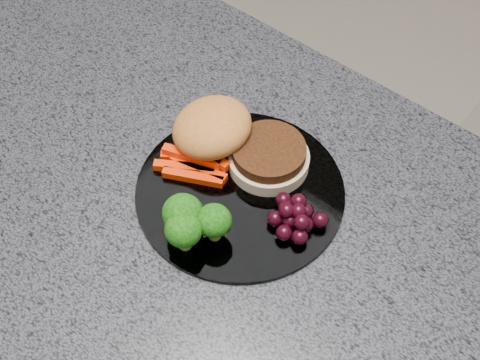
# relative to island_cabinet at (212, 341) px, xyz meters

# --- Properties ---
(island_cabinet) EXTENTS (1.20, 0.60, 0.86)m
(island_cabinet) POSITION_rel_island_cabinet_xyz_m (0.00, 0.00, 0.00)
(island_cabinet) COLOR brown
(island_cabinet) RESTS_ON ground
(countertop) EXTENTS (1.20, 0.60, 0.04)m
(countertop) POSITION_rel_island_cabinet_xyz_m (0.00, 0.00, 0.45)
(countertop) COLOR #474851
(countertop) RESTS_ON island_cabinet
(plate) EXTENTS (0.26, 0.26, 0.01)m
(plate) POSITION_rel_island_cabinet_xyz_m (0.04, 0.03, 0.47)
(plate) COLOR white
(plate) RESTS_ON countertop
(burger) EXTENTS (0.21, 0.15, 0.06)m
(burger) POSITION_rel_island_cabinet_xyz_m (-0.00, 0.07, 0.50)
(burger) COLOR #CBB48F
(burger) RESTS_ON plate
(carrot_sticks) EXTENTS (0.10, 0.08, 0.02)m
(carrot_sticks) POSITION_rel_island_cabinet_xyz_m (-0.02, 0.02, 0.48)
(carrot_sticks) COLOR red
(carrot_sticks) RESTS_ON plate
(broccoli) EXTENTS (0.08, 0.07, 0.06)m
(broccoli) POSITION_rel_island_cabinet_xyz_m (0.04, -0.06, 0.51)
(broccoli) COLOR olive
(broccoli) RESTS_ON plate
(grape_bunch) EXTENTS (0.07, 0.06, 0.03)m
(grape_bunch) POSITION_rel_island_cabinet_xyz_m (0.13, 0.03, 0.49)
(grape_bunch) COLOR black
(grape_bunch) RESTS_ON plate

